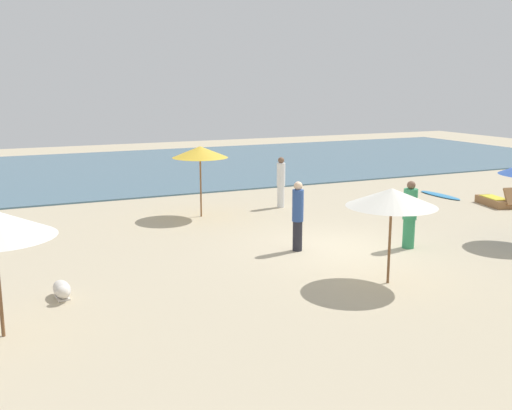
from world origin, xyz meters
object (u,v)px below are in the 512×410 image
at_px(umbrella_5, 200,152).
at_px(surfboard, 440,195).
at_px(lounger_1, 495,201).
at_px(person_1, 298,215).
at_px(umbrella_2, 392,197).
at_px(person_2, 410,215).
at_px(person_0, 281,182).
at_px(dog, 62,290).

xyz_separation_m(umbrella_5, surfboard, (9.75, -0.46, -2.12)).
xyz_separation_m(lounger_1, person_1, (-9.31, -2.18, 0.78)).
bearing_deg(umbrella_2, person_2, 43.29).
bearing_deg(umbrella_2, surfboard, 42.85).
bearing_deg(umbrella_5, person_0, 4.17).
bearing_deg(person_2, person_0, 96.82).
height_order(person_0, person_1, person_1).
distance_m(person_2, surfboard, 8.13).
relative_size(umbrella_5, person_2, 1.28).
distance_m(lounger_1, person_2, 7.24).
bearing_deg(dog, person_0, 37.50).
xyz_separation_m(umbrella_2, person_2, (2.24, 2.11, -1.02)).
bearing_deg(person_2, dog, -179.01).
bearing_deg(lounger_1, person_0, 157.54).
bearing_deg(umbrella_5, person_2, -57.27).
bearing_deg(person_1, person_2, -19.38).
bearing_deg(umbrella_5, surfboard, -2.69).
height_order(umbrella_5, surfboard, umbrella_5).
height_order(person_2, dog, person_2).
height_order(lounger_1, person_2, person_2).
distance_m(umbrella_2, person_0, 8.47).
height_order(person_2, surfboard, person_2).
distance_m(lounger_1, dog, 15.78).
bearing_deg(person_2, person_1, 160.62).
distance_m(lounger_1, person_1, 9.59).
distance_m(umbrella_2, lounger_1, 10.34).
xyz_separation_m(umbrella_2, umbrella_5, (-1.57, 8.05, 0.21)).
xyz_separation_m(person_0, dog, (-8.23, -6.31, -0.73)).
distance_m(umbrella_2, person_2, 3.25).
distance_m(person_2, dog, 8.99).
xyz_separation_m(person_2, dog, (-8.96, -0.15, -0.72)).
distance_m(umbrella_2, umbrella_5, 8.20).
height_order(person_0, dog, person_0).
bearing_deg(dog, person_1, 10.71).
bearing_deg(lounger_1, person_2, -153.77).
bearing_deg(lounger_1, dog, -167.79).
height_order(person_0, person_2, person_2).
bearing_deg(person_2, surfboard, 42.68).
height_order(umbrella_2, person_2, umbrella_2).
height_order(umbrella_5, dog, umbrella_5).
bearing_deg(surfboard, dog, -159.30).
xyz_separation_m(person_0, person_2, (0.74, -6.16, -0.01)).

